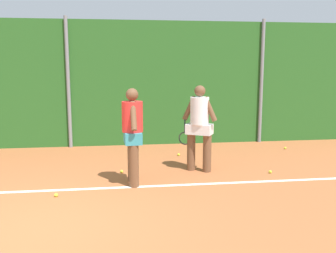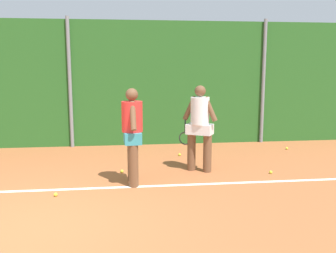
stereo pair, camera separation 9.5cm
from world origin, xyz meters
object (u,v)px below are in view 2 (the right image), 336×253
Objects in this scene: tennis_ball_6 at (56,195)px; tennis_ball_11 at (122,171)px; player_foreground_near at (132,131)px; tennis_ball_4 at (287,148)px; tennis_ball_5 at (180,155)px; player_midcourt at (200,124)px; tennis_ball_9 at (271,172)px.

tennis_ball_11 is at bearing 49.38° from tennis_ball_6.
tennis_ball_4 is (4.24, 2.48, -1.00)m from player_foreground_near.
tennis_ball_6 is (-1.36, -0.57, -1.00)m from player_foreground_near.
tennis_ball_5 is 1.00× the size of tennis_ball_6.
tennis_ball_11 is at bearing 28.21° from player_midcourt.
tennis_ball_9 is at bearing -165.25° from player_midcourt.
tennis_ball_4 is 4.77m from tennis_ball_11.
tennis_ball_5 is (-0.21, 1.39, -1.00)m from player_midcourt.
player_midcourt reaches higher than tennis_ball_11.
tennis_ball_11 is (-1.45, -1.34, 0.00)m from tennis_ball_5.
player_foreground_near is 27.89× the size of tennis_ball_5.
tennis_ball_9 is (1.67, -1.79, 0.00)m from tennis_ball_5.
player_foreground_near is 3.09m from tennis_ball_9.
tennis_ball_6 is at bearing -130.62° from tennis_ball_11.
tennis_ball_5 is at bearing 45.92° from tennis_ball_6.
tennis_ball_9 is (-1.33, -2.16, 0.00)m from tennis_ball_4.
tennis_ball_4 is 1.00× the size of tennis_ball_6.
player_foreground_near is 5.01m from tennis_ball_4.
player_foreground_near is 27.89× the size of tennis_ball_4.
tennis_ball_6 is 1.76m from tennis_ball_11.
tennis_ball_5 is at bearing -33.18° from player_foreground_near.
player_midcourt is at bearing -1.80° from tennis_ball_11.
tennis_ball_6 is 4.36m from tennis_ball_9.
player_foreground_near is 27.89× the size of tennis_ball_9.
tennis_ball_11 is at bearing 171.78° from tennis_ball_9.
tennis_ball_5 is (-3.00, -0.37, 0.00)m from tennis_ball_4.
tennis_ball_5 is at bearing -173.03° from tennis_ball_4.
tennis_ball_6 is (-2.81, -1.29, -1.00)m from player_midcourt.
tennis_ball_11 is (-0.22, 0.77, -1.00)m from player_foreground_near.
player_midcourt is 27.97× the size of tennis_ball_5.
player_foreground_near is at bearing 22.53° from tennis_ball_6.
tennis_ball_6 is (-5.60, -3.05, 0.00)m from tennis_ball_4.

